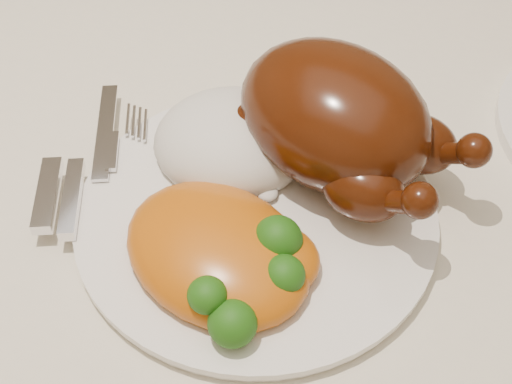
% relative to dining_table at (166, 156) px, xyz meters
% --- Properties ---
extents(dining_table, '(1.60, 0.90, 0.76)m').
position_rel_dining_table_xyz_m(dining_table, '(0.00, 0.00, 0.00)').
color(dining_table, brown).
rests_on(dining_table, floor).
extents(tablecloth, '(1.73, 1.03, 0.18)m').
position_rel_dining_table_xyz_m(tablecloth, '(0.00, 0.00, 0.07)').
color(tablecloth, beige).
rests_on(tablecloth, dining_table).
extents(dinner_plate, '(0.33, 0.33, 0.01)m').
position_rel_dining_table_xyz_m(dinner_plate, '(0.15, -0.11, 0.11)').
color(dinner_plate, white).
rests_on(dinner_plate, tablecloth).
extents(roast_chicken, '(0.20, 0.16, 0.10)m').
position_rel_dining_table_xyz_m(roast_chicken, '(0.18, -0.05, 0.16)').
color(roast_chicken, '#461707').
rests_on(roast_chicken, dinner_plate).
extents(rice_mound, '(0.15, 0.15, 0.06)m').
position_rel_dining_table_xyz_m(rice_mound, '(0.11, -0.07, 0.13)').
color(rice_mound, silver).
rests_on(rice_mound, dinner_plate).
extents(mac_and_cheese, '(0.16, 0.14, 0.05)m').
position_rel_dining_table_xyz_m(mac_and_cheese, '(0.15, -0.17, 0.12)').
color(mac_and_cheese, '#D3670D').
rests_on(mac_and_cheese, dinner_plate).
extents(cutlery, '(0.07, 0.16, 0.01)m').
position_rel_dining_table_xyz_m(cutlery, '(0.02, -0.14, 0.12)').
color(cutlery, silver).
rests_on(cutlery, dinner_plate).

